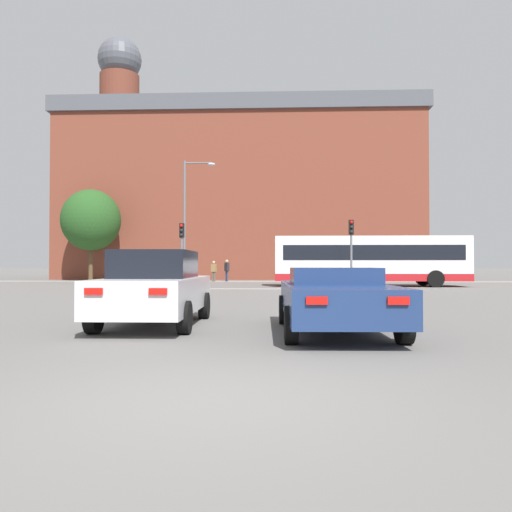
{
  "coord_description": "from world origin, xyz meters",
  "views": [
    {
      "loc": [
        0.65,
        -4.84,
        1.32
      ],
      "look_at": [
        -0.57,
        24.92,
        1.85
      ],
      "focal_mm": 35.0,
      "sensor_mm": 36.0,
      "label": 1
    }
  ],
  "objects": [
    {
      "name": "ground_plane",
      "position": [
        0.0,
        0.0,
        0.0
      ],
      "size": [
        400.0,
        400.0,
        0.0
      ],
      "primitive_type": "plane",
      "color": "#605E5B"
    },
    {
      "name": "stop_line_strip",
      "position": [
        0.0,
        22.51,
        0.0
      ],
      "size": [
        7.25,
        0.3,
        0.01
      ],
      "primitive_type": "cube",
      "color": "silver",
      "rests_on": "ground_plane"
    },
    {
      "name": "far_pavement",
      "position": [
        0.0,
        34.66,
        0.01
      ],
      "size": [
        68.05,
        2.5,
        0.01
      ],
      "primitive_type": "cube",
      "color": "gray",
      "rests_on": "ground_plane"
    },
    {
      "name": "brick_civic_building",
      "position": [
        -3.11,
        45.0,
        8.52
      ],
      "size": [
        33.99,
        13.44,
        24.48
      ],
      "color": "brown",
      "rests_on": "ground_plane"
    },
    {
      "name": "car_saloon_left",
      "position": [
        -1.98,
        5.92,
        0.81
      ],
      "size": [
        2.0,
        4.5,
        1.63
      ],
      "rotation": [
        0.0,
        0.0,
        0.01
      ],
      "color": "silver",
      "rests_on": "ground_plane"
    },
    {
      "name": "car_roadster_right",
      "position": [
        1.79,
        4.91,
        0.67
      ],
      "size": [
        2.17,
        4.65,
        1.26
      ],
      "rotation": [
        0.0,
        0.0,
        0.03
      ],
      "color": "navy",
      "rests_on": "ground_plane"
    },
    {
      "name": "bus_crossing_lead",
      "position": [
        6.39,
        26.12,
        1.64
      ],
      "size": [
        11.66,
        2.76,
        3.05
      ],
      "rotation": [
        0.0,
        0.0,
        1.57
      ],
      "color": "silver",
      "rests_on": "ground_plane"
    },
    {
      "name": "traffic_light_near_right",
      "position": [
        4.72,
        22.43,
        2.56
      ],
      "size": [
        0.26,
        0.31,
        3.77
      ],
      "color": "slate",
      "rests_on": "ground_plane"
    },
    {
      "name": "traffic_light_near_left",
      "position": [
        -4.64,
        22.78,
        2.48
      ],
      "size": [
        0.26,
        0.31,
        3.65
      ],
      "color": "slate",
      "rests_on": "ground_plane"
    },
    {
      "name": "street_lamp_junction",
      "position": [
        -5.1,
        27.78,
        4.93
      ],
      "size": [
        2.11,
        0.36,
        8.2
      ],
      "color": "slate",
      "rests_on": "ground_plane"
    },
    {
      "name": "pedestrian_waiting",
      "position": [
        -8.4,
        35.35,
        1.0
      ],
      "size": [
        0.41,
        0.24,
        1.7
      ],
      "rotation": [
        0.0,
        0.0,
        3.18
      ],
      "color": "black",
      "rests_on": "ground_plane"
    },
    {
      "name": "pedestrian_walking_east",
      "position": [
        -4.3,
        34.27,
        0.95
      ],
      "size": [
        0.45,
        0.35,
        1.63
      ],
      "rotation": [
        0.0,
        0.0,
        5.91
      ],
      "color": "brown",
      "rests_on": "ground_plane"
    },
    {
      "name": "pedestrian_walking_west",
      "position": [
        -3.29,
        34.61,
        1.02
      ],
      "size": [
        0.43,
        0.45,
        1.73
      ],
      "rotation": [
        0.0,
        0.0,
        2.28
      ],
      "color": "#333851",
      "rests_on": "ground_plane"
    },
    {
      "name": "tree_by_building",
      "position": [
        -14.83,
        36.09,
        5.05
      ],
      "size": [
        4.87,
        4.87,
        7.62
      ],
      "color": "#4C3823",
      "rests_on": "ground_plane"
    }
  ]
}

